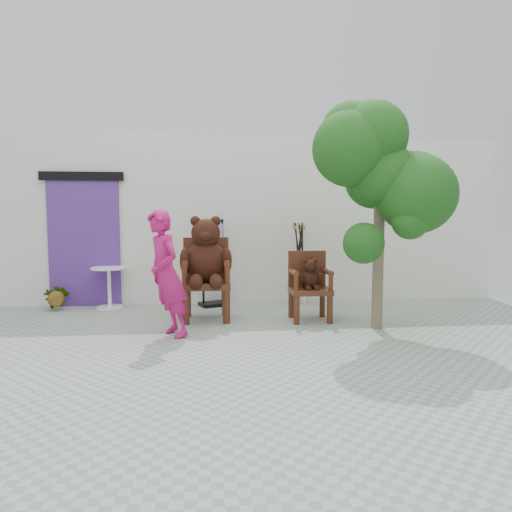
{
  "coord_description": "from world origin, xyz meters",
  "views": [
    {
      "loc": [
        -0.84,
        -5.58,
        1.59
      ],
      "look_at": [
        -0.12,
        1.48,
        0.95
      ],
      "focal_mm": 32.0,
      "sensor_mm": 36.0,
      "label": 1
    }
  ],
  "objects_px": {
    "chair_big": "(206,262)",
    "tree": "(384,172)",
    "person": "(167,274)",
    "stool_bucket": "(299,268)",
    "chair_small": "(309,281)",
    "cafe_table": "(109,283)",
    "display_stand": "(213,273)"
  },
  "relations": [
    {
      "from": "stool_bucket",
      "to": "tree",
      "type": "height_order",
      "value": "tree"
    },
    {
      "from": "chair_small",
      "to": "display_stand",
      "type": "height_order",
      "value": "display_stand"
    },
    {
      "from": "chair_small",
      "to": "person",
      "type": "bearing_deg",
      "value": -159.02
    },
    {
      "from": "chair_small",
      "to": "tree",
      "type": "xyz_separation_m",
      "value": [
        0.8,
        -0.83,
        1.56
      ]
    },
    {
      "from": "display_stand",
      "to": "stool_bucket",
      "type": "xyz_separation_m",
      "value": [
        1.53,
        0.0,
        0.06
      ]
    },
    {
      "from": "display_stand",
      "to": "tree",
      "type": "xyz_separation_m",
      "value": [
        2.24,
        -2.04,
        1.57
      ]
    },
    {
      "from": "person",
      "to": "stool_bucket",
      "type": "distance_m",
      "value": 2.94
    },
    {
      "from": "chair_small",
      "to": "stool_bucket",
      "type": "distance_m",
      "value": 1.22
    },
    {
      "from": "chair_big",
      "to": "tree",
      "type": "relative_size",
      "value": 0.51
    },
    {
      "from": "cafe_table",
      "to": "stool_bucket",
      "type": "distance_m",
      "value": 3.3
    },
    {
      "from": "person",
      "to": "tree",
      "type": "height_order",
      "value": "tree"
    },
    {
      "from": "chair_small",
      "to": "person",
      "type": "relative_size",
      "value": 0.63
    },
    {
      "from": "chair_big",
      "to": "stool_bucket",
      "type": "bearing_deg",
      "value": 32.74
    },
    {
      "from": "person",
      "to": "cafe_table",
      "type": "bearing_deg",
      "value": 179.62
    },
    {
      "from": "display_stand",
      "to": "chair_big",
      "type": "bearing_deg",
      "value": -117.5
    },
    {
      "from": "chair_big",
      "to": "stool_bucket",
      "type": "relative_size",
      "value": 1.08
    },
    {
      "from": "person",
      "to": "stool_bucket",
      "type": "bearing_deg",
      "value": 102.47
    },
    {
      "from": "chair_big",
      "to": "person",
      "type": "distance_m",
      "value": 1.07
    },
    {
      "from": "person",
      "to": "stool_bucket",
      "type": "height_order",
      "value": "person"
    },
    {
      "from": "person",
      "to": "stool_bucket",
      "type": "relative_size",
      "value": 1.14
    },
    {
      "from": "chair_small",
      "to": "tree",
      "type": "distance_m",
      "value": 1.94
    },
    {
      "from": "cafe_table",
      "to": "stool_bucket",
      "type": "relative_size",
      "value": 0.48
    },
    {
      "from": "cafe_table",
      "to": "stool_bucket",
      "type": "bearing_deg",
      "value": 0.33
    },
    {
      "from": "chair_big",
      "to": "person",
      "type": "bearing_deg",
      "value": -117.65
    },
    {
      "from": "chair_big",
      "to": "chair_small",
      "type": "height_order",
      "value": "chair_big"
    },
    {
      "from": "person",
      "to": "display_stand",
      "type": "xyz_separation_m",
      "value": [
        0.61,
        2.0,
        -0.24
      ]
    },
    {
      "from": "person",
      "to": "tree",
      "type": "distance_m",
      "value": 3.15
    },
    {
      "from": "chair_big",
      "to": "display_stand",
      "type": "height_order",
      "value": "chair_big"
    },
    {
      "from": "chair_small",
      "to": "stool_bucket",
      "type": "bearing_deg",
      "value": 85.85
    },
    {
      "from": "cafe_table",
      "to": "stool_bucket",
      "type": "height_order",
      "value": "stool_bucket"
    },
    {
      "from": "chair_small",
      "to": "display_stand",
      "type": "xyz_separation_m",
      "value": [
        -1.44,
        1.21,
        -0.01
      ]
    },
    {
      "from": "chair_small",
      "to": "chair_big",
      "type": "bearing_deg",
      "value": 174.14
    }
  ]
}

